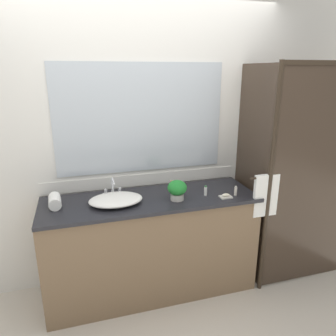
% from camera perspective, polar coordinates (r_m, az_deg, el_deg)
% --- Properties ---
extents(ground_plane, '(8.00, 8.00, 0.00)m').
position_cam_1_polar(ground_plane, '(3.12, -2.83, -20.88)').
color(ground_plane, beige).
extents(wall_back_with_mirror, '(4.40, 0.06, 2.60)m').
position_cam_1_polar(wall_back_with_mirror, '(2.86, -4.87, 4.69)').
color(wall_back_with_mirror, silver).
rests_on(wall_back_with_mirror, ground_plane).
extents(vanity_cabinet, '(1.80, 0.58, 0.90)m').
position_cam_1_polar(vanity_cabinet, '(2.87, -3.01, -13.66)').
color(vanity_cabinet, brown).
rests_on(vanity_cabinet, ground_plane).
extents(shower_enclosure, '(1.20, 0.59, 2.00)m').
position_cam_1_polar(shower_enclosure, '(3.00, 22.13, -1.54)').
color(shower_enclosure, '#2D2319').
rests_on(shower_enclosure, ground_plane).
extents(sink_basin, '(0.43, 0.32, 0.07)m').
position_cam_1_polar(sink_basin, '(2.57, -9.42, -5.66)').
color(sink_basin, white).
rests_on(sink_basin, vanity_cabinet).
extents(faucet, '(0.17, 0.15, 0.16)m').
position_cam_1_polar(faucet, '(2.73, -9.93, -3.85)').
color(faucet, silver).
rests_on(faucet, vanity_cabinet).
extents(potted_plant, '(0.16, 0.16, 0.17)m').
position_cam_1_polar(potted_plant, '(2.59, 1.67, -3.86)').
color(potted_plant, beige).
rests_on(potted_plant, vanity_cabinet).
extents(soap_dish, '(0.10, 0.07, 0.04)m').
position_cam_1_polar(soap_dish, '(2.70, 10.38, -5.01)').
color(soap_dish, silver).
rests_on(soap_dish, vanity_cabinet).
extents(amenity_bottle_conditioner, '(0.02, 0.02, 0.09)m').
position_cam_1_polar(amenity_bottle_conditioner, '(2.71, 6.81, -4.12)').
color(amenity_bottle_conditioner, white).
rests_on(amenity_bottle_conditioner, vanity_cabinet).
extents(amenity_bottle_body_wash, '(0.02, 0.02, 0.08)m').
position_cam_1_polar(amenity_bottle_body_wash, '(2.75, 12.12, -4.08)').
color(amenity_bottle_body_wash, silver).
rests_on(amenity_bottle_body_wash, vanity_cabinet).
extents(amenity_bottle_shampoo, '(0.03, 0.03, 0.10)m').
position_cam_1_polar(amenity_bottle_shampoo, '(2.79, 0.67, -3.27)').
color(amenity_bottle_shampoo, silver).
rests_on(amenity_bottle_shampoo, vanity_cabinet).
extents(rolled_towel_near_edge, '(0.11, 0.19, 0.09)m').
position_cam_1_polar(rolled_towel_near_edge, '(2.62, -19.78, -5.67)').
color(rolled_towel_near_edge, white).
rests_on(rolled_towel_near_edge, vanity_cabinet).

